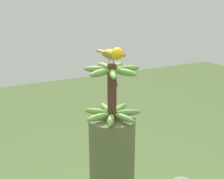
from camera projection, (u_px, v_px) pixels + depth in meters
banana_bunch at (112, 92)px, 1.72m from camera, size 0.29×0.29×0.28m
perched_bird at (114, 54)px, 1.66m from camera, size 0.20×0.08×0.09m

